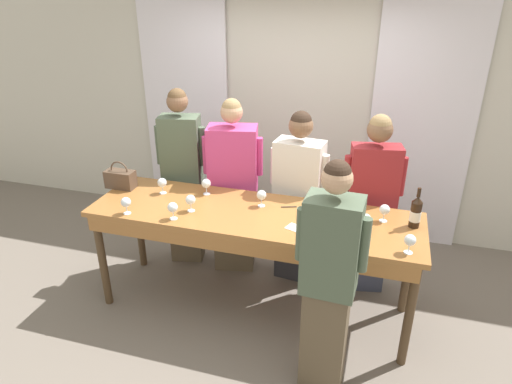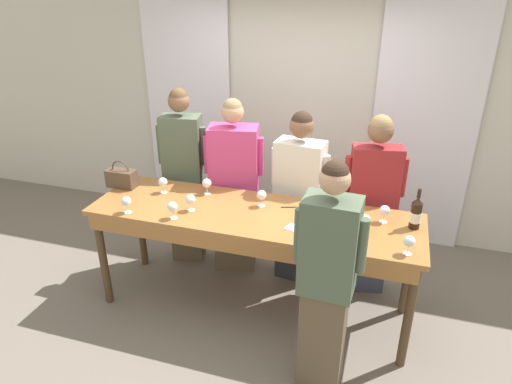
# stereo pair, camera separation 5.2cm
# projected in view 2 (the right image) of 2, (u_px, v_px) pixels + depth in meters

# --- Properties ---
(ground_plane) EXTENTS (18.00, 18.00, 0.00)m
(ground_plane) POSITION_uv_depth(u_px,v_px,m) (253.00, 306.00, 4.16)
(ground_plane) COLOR #70665B
(wall_back) EXTENTS (12.00, 0.06, 2.80)m
(wall_back) POSITION_uv_depth(u_px,v_px,m) (300.00, 109.00, 5.04)
(wall_back) COLOR beige
(wall_back) RESTS_ON ground_plane
(curtain_panel_left) EXTENTS (1.03, 0.03, 2.69)m
(curtain_panel_left) POSITION_uv_depth(u_px,v_px,m) (189.00, 106.00, 5.36)
(curtain_panel_left) COLOR white
(curtain_panel_left) RESTS_ON ground_plane
(curtain_panel_right) EXTENTS (1.03, 0.03, 2.69)m
(curtain_panel_right) POSITION_uv_depth(u_px,v_px,m) (424.00, 126.00, 4.66)
(curtain_panel_right) COLOR white
(curtain_panel_right) RESTS_ON ground_plane
(tasting_bar) EXTENTS (2.74, 0.79, 0.97)m
(tasting_bar) POSITION_uv_depth(u_px,v_px,m) (252.00, 225.00, 3.77)
(tasting_bar) COLOR #9E6633
(tasting_bar) RESTS_ON ground_plane
(wine_bottle) EXTENTS (0.08, 0.08, 0.33)m
(wine_bottle) POSITION_uv_depth(u_px,v_px,m) (416.00, 214.00, 3.47)
(wine_bottle) COLOR black
(wine_bottle) RESTS_ON tasting_bar
(handbag) EXTENTS (0.27, 0.13, 0.26)m
(handbag) POSITION_uv_depth(u_px,v_px,m) (122.00, 178.00, 4.18)
(handbag) COLOR brown
(handbag) RESTS_ON tasting_bar
(wine_glass_front_left) EXTENTS (0.08, 0.08, 0.14)m
(wine_glass_front_left) POSITION_uv_depth(u_px,v_px,m) (173.00, 207.00, 3.62)
(wine_glass_front_left) COLOR white
(wine_glass_front_left) RESTS_ON tasting_bar
(wine_glass_front_mid) EXTENTS (0.08, 0.08, 0.14)m
(wine_glass_front_mid) POSITION_uv_depth(u_px,v_px,m) (385.00, 211.00, 3.56)
(wine_glass_front_mid) COLOR white
(wine_glass_front_mid) RESTS_ON tasting_bar
(wine_glass_front_right) EXTENTS (0.08, 0.08, 0.14)m
(wine_glass_front_right) POSITION_uv_depth(u_px,v_px,m) (262.00, 196.00, 3.82)
(wine_glass_front_right) COLOR white
(wine_glass_front_right) RESTS_ON tasting_bar
(wine_glass_center_left) EXTENTS (0.08, 0.08, 0.14)m
(wine_glass_center_left) POSITION_uv_depth(u_px,v_px,m) (207.00, 184.00, 4.04)
(wine_glass_center_left) COLOR white
(wine_glass_center_left) RESTS_ON tasting_bar
(wine_glass_center_mid) EXTENTS (0.08, 0.08, 0.14)m
(wine_glass_center_mid) POSITION_uv_depth(u_px,v_px,m) (365.00, 220.00, 3.43)
(wine_glass_center_mid) COLOR white
(wine_glass_center_mid) RESTS_ON tasting_bar
(wine_glass_center_right) EXTENTS (0.08, 0.08, 0.14)m
(wine_glass_center_right) POSITION_uv_depth(u_px,v_px,m) (191.00, 200.00, 3.74)
(wine_glass_center_right) COLOR white
(wine_glass_center_right) RESTS_ON tasting_bar
(wine_glass_back_left) EXTENTS (0.08, 0.08, 0.14)m
(wine_glass_back_left) POSITION_uv_depth(u_px,v_px,m) (163.00, 183.00, 4.06)
(wine_glass_back_left) COLOR white
(wine_glass_back_left) RESTS_ON tasting_bar
(wine_glass_back_mid) EXTENTS (0.08, 0.08, 0.14)m
(wine_glass_back_mid) POSITION_uv_depth(u_px,v_px,m) (409.00, 242.00, 3.15)
(wine_glass_back_mid) COLOR white
(wine_glass_back_mid) RESTS_ON tasting_bar
(wine_glass_back_right) EXTENTS (0.08, 0.08, 0.14)m
(wine_glass_back_right) POSITION_uv_depth(u_px,v_px,m) (126.00, 202.00, 3.71)
(wine_glass_back_right) COLOR white
(wine_glass_back_right) RESTS_ON tasting_bar
(napkin) EXTENTS (0.13, 0.13, 0.00)m
(napkin) POSITION_uv_depth(u_px,v_px,m) (293.00, 228.00, 3.52)
(napkin) COLOR white
(napkin) RESTS_ON tasting_bar
(pen) EXTENTS (0.13, 0.05, 0.01)m
(pen) POSITION_uv_depth(u_px,v_px,m) (289.00, 207.00, 3.83)
(pen) COLOR black
(pen) RESTS_ON tasting_bar
(guest_olive_jacket) EXTENTS (0.49, 0.30, 1.81)m
(guest_olive_jacket) POSITION_uv_depth(u_px,v_px,m) (184.00, 176.00, 4.51)
(guest_olive_jacket) COLOR brown
(guest_olive_jacket) RESTS_ON ground_plane
(guest_pink_top) EXTENTS (0.57, 0.36, 1.75)m
(guest_pink_top) POSITION_uv_depth(u_px,v_px,m) (234.00, 188.00, 4.39)
(guest_pink_top) COLOR brown
(guest_pink_top) RESTS_ON ground_plane
(guest_cream_sweater) EXTENTS (0.55, 0.29, 1.69)m
(guest_cream_sweater) POSITION_uv_depth(u_px,v_px,m) (299.00, 198.00, 4.23)
(guest_cream_sweater) COLOR #28282D
(guest_cream_sweater) RESTS_ON ground_plane
(guest_striped_shirt) EXTENTS (0.54, 0.28, 1.71)m
(guest_striped_shirt) POSITION_uv_depth(u_px,v_px,m) (372.00, 204.00, 4.04)
(guest_striped_shirt) COLOR #383D51
(guest_striped_shirt) RESTS_ON ground_plane
(host_pouring) EXTENTS (0.47, 0.26, 1.77)m
(host_pouring) POSITION_uv_depth(u_px,v_px,m) (326.00, 282.00, 2.98)
(host_pouring) COLOR brown
(host_pouring) RESTS_ON ground_plane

